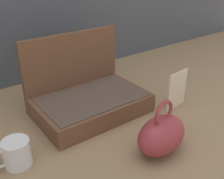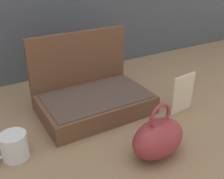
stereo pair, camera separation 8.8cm
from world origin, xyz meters
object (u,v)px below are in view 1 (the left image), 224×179
(open_suitcase, at_px, (87,95))
(teal_pouch_handbag, at_px, (162,134))
(info_card_left, at_px, (177,90))
(coffee_mug, at_px, (16,153))

(open_suitcase, xyz_separation_m, teal_pouch_handbag, (0.05, -0.35, -0.00))
(info_card_left, bearing_deg, open_suitcase, 140.43)
(open_suitcase, bearing_deg, teal_pouch_handbag, -82.09)
(open_suitcase, height_order, coffee_mug, open_suitcase)
(teal_pouch_handbag, height_order, info_card_left, teal_pouch_handbag)
(open_suitcase, distance_m, teal_pouch_handbag, 0.36)
(coffee_mug, xyz_separation_m, info_card_left, (0.63, -0.05, 0.04))
(info_card_left, bearing_deg, coffee_mug, 169.15)
(open_suitcase, bearing_deg, coffee_mug, -156.51)
(open_suitcase, relative_size, coffee_mug, 3.64)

